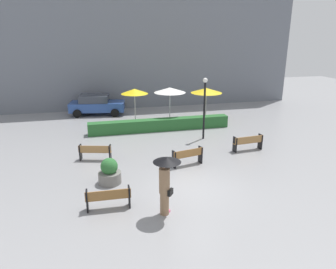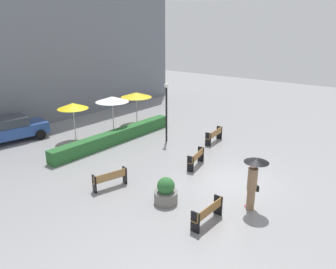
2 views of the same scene
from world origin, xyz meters
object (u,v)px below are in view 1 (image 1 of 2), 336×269
object	(u,v)px
bench_mid_center	(188,156)
bench_near_left	(108,197)
lamp_post	(204,102)
patio_umbrella_yellow_far	(206,91)
pedestrian_with_umbrella	(166,178)
parked_car	(97,104)
patio_umbrella_white	(170,90)
bench_far_right	(248,142)
bench_far_left	(95,151)
patio_umbrella_yellow	(135,91)
planter_pot	(110,173)

from	to	relation	value
bench_mid_center	bench_near_left	world-z (taller)	bench_mid_center
lamp_post	patio_umbrella_yellow_far	world-z (taller)	lamp_post
pedestrian_with_umbrella	parked_car	size ratio (longest dim) A/B	0.49
patio_umbrella_white	patio_umbrella_yellow_far	distance (m)	2.98
bench_near_left	bench_far_right	size ratio (longest dim) A/B	0.94
bench_far_left	patio_umbrella_yellow	xyz separation A→B (m)	(2.99, 6.65, 1.78)
pedestrian_with_umbrella	bench_near_left	bearing A→B (deg)	157.02
bench_mid_center	bench_far_right	size ratio (longest dim) A/B	0.93
bench_near_left	pedestrian_with_umbrella	distance (m)	2.31
bench_mid_center	lamp_post	world-z (taller)	lamp_post
bench_far_left	pedestrian_with_umbrella	world-z (taller)	pedestrian_with_umbrella
bench_near_left	pedestrian_with_umbrella	xyz separation A→B (m)	(1.95, -0.83, 0.93)
bench_far_left	patio_umbrella_white	xyz separation A→B (m)	(5.29, 5.56, 1.96)
pedestrian_with_umbrella	lamp_post	size ratio (longest dim) A/B	0.59
bench_mid_center	bench_far_left	distance (m)	4.71
planter_pot	patio_umbrella_white	xyz separation A→B (m)	(4.73, 8.34, 1.96)
bench_far_right	parked_car	bearing A→B (deg)	127.50
bench_near_left	planter_pot	xyz separation A→B (m)	(0.18, 2.14, 0.01)
planter_pot	parked_car	bearing A→B (deg)	90.94
planter_pot	patio_umbrella_white	distance (m)	9.79
bench_far_right	patio_umbrella_yellow	size ratio (longest dim) A/B	0.71
patio_umbrella_white	patio_umbrella_yellow_far	bearing A→B (deg)	12.14
bench_mid_center	patio_umbrella_yellow	world-z (taller)	patio_umbrella_yellow
bench_mid_center	bench_far_left	size ratio (longest dim) A/B	0.98
bench_far_left	patio_umbrella_yellow	size ratio (longest dim) A/B	0.67
bench_far_right	bench_mid_center	bearing A→B (deg)	-162.73
planter_pot	lamp_post	size ratio (longest dim) A/B	0.31
patio_umbrella_white	bench_far_right	bearing A→B (deg)	-64.55
planter_pot	bench_mid_center	bearing A→B (deg)	15.21
bench_near_left	parked_car	size ratio (longest dim) A/B	0.37
pedestrian_with_umbrella	patio_umbrella_yellow_far	xyz separation A→B (m)	(5.87, 11.94, 0.79)
bench_near_left	patio_umbrella_yellow_far	size ratio (longest dim) A/B	0.69
lamp_post	patio_umbrella_yellow	world-z (taller)	lamp_post
parked_car	bench_near_left	bearing A→B (deg)	-89.90
patio_umbrella_yellow_far	patio_umbrella_yellow	bearing A→B (deg)	174.94
bench_far_left	planter_pot	size ratio (longest dim) A/B	1.45
bench_near_left	patio_umbrella_white	distance (m)	11.75
planter_pot	patio_umbrella_yellow	size ratio (longest dim) A/B	0.47
pedestrian_with_umbrella	planter_pot	bearing A→B (deg)	120.79
lamp_post	bench_mid_center	bearing A→B (deg)	-119.92
bench_mid_center	pedestrian_with_umbrella	xyz separation A→B (m)	(-2.05, -4.01, 0.89)
patio_umbrella_yellow	patio_umbrella_white	xyz separation A→B (m)	(2.30, -1.09, 0.18)
bench_near_left	bench_far_right	world-z (taller)	bench_far_right
bench_far_left	pedestrian_with_umbrella	size ratio (longest dim) A/B	0.76
bench_near_left	planter_pot	world-z (taller)	planter_pot
bench_far_right	patio_umbrella_yellow	bearing A→B (deg)	125.88
lamp_post	parked_car	xyz separation A→B (m)	(-6.16, 7.70, -1.48)
bench_far_right	planter_pot	distance (m)	7.96
bench_mid_center	lamp_post	size ratio (longest dim) A/B	0.44
pedestrian_with_umbrella	parked_car	distance (m)	15.56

